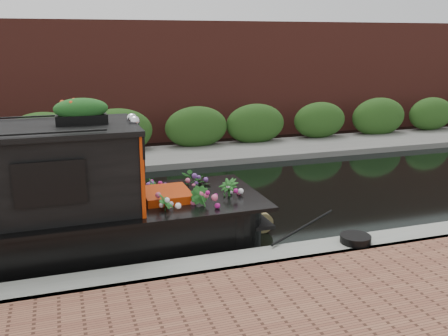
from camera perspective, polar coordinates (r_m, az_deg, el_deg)
name	(u,v)px	position (r m, az deg, el deg)	size (l,w,h in m)	color
ground	(156,209)	(10.47, -7.75, -4.68)	(80.00, 80.00, 0.00)	black
near_bank_coping	(199,280)	(7.50, -2.88, -12.67)	(40.00, 0.60, 0.50)	gray
far_bank_path	(128,163)	(14.45, -10.89, 0.60)	(40.00, 2.40, 0.34)	slate
far_hedge	(124,156)	(15.32, -11.35, 1.38)	(40.00, 1.10, 2.80)	#244A18
far_brick_wall	(116,142)	(17.36, -12.24, 2.88)	(40.00, 1.00, 8.00)	maroon
rope_fender	(260,221)	(9.24, 4.19, -6.03)	(0.37, 0.37, 0.34)	olive
coiled_mooring_rope	(356,239)	(8.36, 14.80, -7.84)	(0.49, 0.49, 0.12)	black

